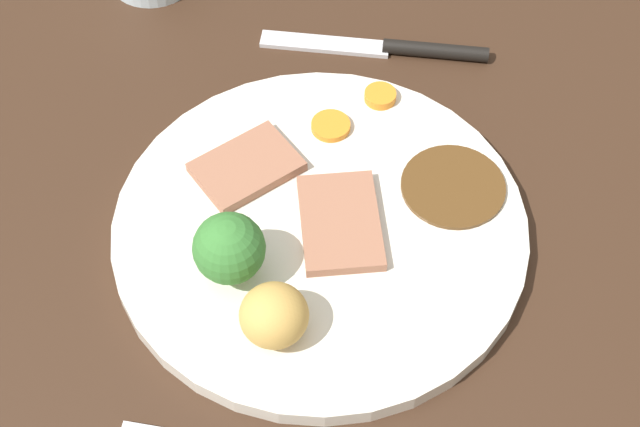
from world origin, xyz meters
TOP-DOWN VIEW (x-y plane):
  - dining_table at (0.00, 0.00)cm, footprint 120.00×84.00cm
  - dinner_plate at (2.63, -1.33)cm, footprint 28.62×28.62cm
  - gravy_pool at (7.22, -10.05)cm, footprint 7.41×7.41cm
  - meat_slice_main at (6.19, 4.61)cm, footprint 8.57×8.53cm
  - meat_slice_under at (2.58, -2.74)cm, footprint 9.12×7.26cm
  - roast_potato_left at (-6.14, -0.49)cm, footprint 4.48×4.47cm
  - carrot_coin_front at (14.73, -3.81)cm, footprint 2.42×2.42cm
  - carrot_coin_back at (11.19, -0.62)cm, footprint 2.91×2.91cm
  - broccoli_floret at (-2.48, 3.63)cm, footprint 4.71×4.71cm
  - knife at (21.39, -4.11)cm, footprint 2.35×18.55cm

SIDE VIEW (x-z plane):
  - dining_table at x=0.00cm, z-range 0.00..3.60cm
  - knife at x=21.39cm, z-range 3.45..4.65cm
  - dinner_plate at x=2.63cm, z-range 3.60..5.00cm
  - gravy_pool at x=7.22cm, z-range 5.00..5.30cm
  - carrot_coin_back at x=11.19cm, z-range 5.00..5.52cm
  - carrot_coin_front at x=14.73cm, z-range 5.00..5.69cm
  - meat_slice_main at x=6.19cm, z-range 5.00..5.80cm
  - meat_slice_under at x=2.58cm, z-range 5.00..5.80cm
  - roast_potato_left at x=-6.14cm, z-range 5.00..8.77cm
  - broccoli_floret at x=-2.48cm, z-range 5.25..10.58cm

